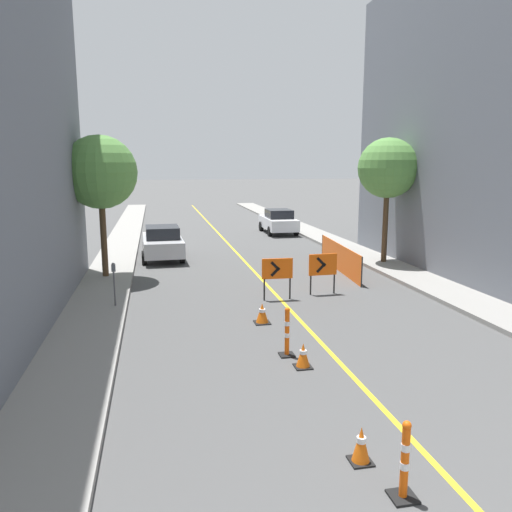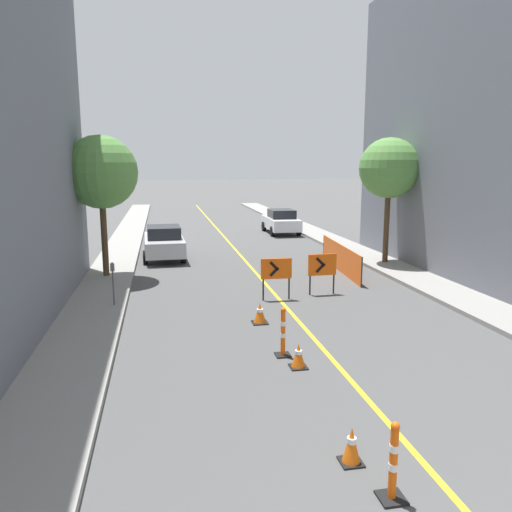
{
  "view_description": "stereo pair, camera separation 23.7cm",
  "coord_description": "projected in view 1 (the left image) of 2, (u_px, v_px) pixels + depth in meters",
  "views": [
    {
      "loc": [
        -4.04,
        -0.12,
        4.5
      ],
      "look_at": [
        -0.28,
        18.44,
        1.0
      ],
      "focal_mm": 35.0,
      "sensor_mm": 36.0,
      "label": 1
    },
    {
      "loc": [
        -3.8,
        -0.16,
        4.5
      ],
      "look_at": [
        -0.28,
        18.44,
        1.0
      ],
      "focal_mm": 35.0,
      "sensor_mm": 36.0,
      "label": 2
    }
  ],
  "objects": [
    {
      "name": "delineator_post_front",
      "position": [
        405.0,
        466.0,
        6.73
      ],
      "size": [
        0.36,
        0.36,
        1.14
      ],
      "color": "black",
      "rests_on": "ground_plane"
    },
    {
      "name": "traffic_cone_third",
      "position": [
        303.0,
        356.0,
        11.16
      ],
      "size": [
        0.39,
        0.39,
        0.56
      ],
      "color": "black",
      "rests_on": "ground_plane"
    },
    {
      "name": "arrow_barricade_secondary",
      "position": [
        323.0,
        266.0,
        17.33
      ],
      "size": [
        1.02,
        0.1,
        1.43
      ],
      "rotation": [
        0.0,
        0.0,
        0.03
      ],
      "color": "#EF560C",
      "rests_on": "ground_plane"
    },
    {
      "name": "parking_meter_near_curb",
      "position": [
        114.0,
        275.0,
        15.42
      ],
      "size": [
        0.12,
        0.11,
        1.36
      ],
      "color": "#4C4C51",
      "rests_on": "sidewalk_left"
    },
    {
      "name": "street_tree_left_near",
      "position": [
        100.0,
        173.0,
        18.99
      ],
      "size": [
        2.8,
        2.8,
        5.45
      ],
      "color": "#4C3823",
      "rests_on": "sidewalk_left"
    },
    {
      "name": "traffic_cone_second",
      "position": [
        361.0,
        445.0,
        7.59
      ],
      "size": [
        0.35,
        0.35,
        0.58
      ],
      "color": "black",
      "rests_on": "ground_plane"
    },
    {
      "name": "arrow_barricade_primary",
      "position": [
        277.0,
        271.0,
        16.61
      ],
      "size": [
        1.04,
        0.1,
        1.41
      ],
      "rotation": [
        0.0,
        0.0,
        -0.03
      ],
      "color": "#EF560C",
      "rests_on": "ground_plane"
    },
    {
      "name": "sidewalk_left",
      "position": [
        121.0,
        246.0,
        27.37
      ],
      "size": [
        1.87,
        55.67,
        0.15
      ],
      "color": "gray",
      "rests_on": "ground_plane"
    },
    {
      "name": "delineator_post_rear",
      "position": [
        287.0,
        335.0,
        11.8
      ],
      "size": [
        0.36,
        0.36,
        1.19
      ],
      "color": "black",
      "rests_on": "ground_plane"
    },
    {
      "name": "safety_mesh_fence",
      "position": [
        340.0,
        258.0,
        21.19
      ],
      "size": [
        0.5,
        5.8,
        1.16
      ],
      "rotation": [
        0.0,
        0.0,
        1.49
      ],
      "color": "#EF560C",
      "rests_on": "ground_plane"
    },
    {
      "name": "traffic_cone_fourth",
      "position": [
        262.0,
        313.0,
        14.27
      ],
      "size": [
        0.45,
        0.45,
        0.59
      ],
      "color": "black",
      "rests_on": "ground_plane"
    },
    {
      "name": "lane_stripe",
      "position": [
        228.0,
        244.0,
        28.55
      ],
      "size": [
        0.12,
        55.67,
        0.01
      ],
      "color": "gold",
      "rests_on": "ground_plane"
    },
    {
      "name": "parked_car_curb_mid",
      "position": [
        278.0,
        221.0,
        32.74
      ],
      "size": [
        1.94,
        4.32,
        1.59
      ],
      "rotation": [
        0.0,
        0.0,
        -0.01
      ],
      "color": "silver",
      "rests_on": "ground_plane"
    },
    {
      "name": "parked_car_curb_near",
      "position": [
        163.0,
        242.0,
        23.93
      ],
      "size": [
        1.95,
        4.36,
        1.59
      ],
      "rotation": [
        0.0,
        0.0,
        0.03
      ],
      "color": "#B7B7BC",
      "rests_on": "ground_plane"
    },
    {
      "name": "street_tree_right_near",
      "position": [
        388.0,
        169.0,
        21.87
      ],
      "size": [
        2.64,
        2.64,
        5.5
      ],
      "color": "#4C3823",
      "rests_on": "sidewalk_right"
    },
    {
      "name": "sidewalk_right",
      "position": [
        327.0,
        239.0,
        29.69
      ],
      "size": [
        1.87,
        55.67,
        0.15
      ],
      "color": "gray",
      "rests_on": "ground_plane"
    }
  ]
}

